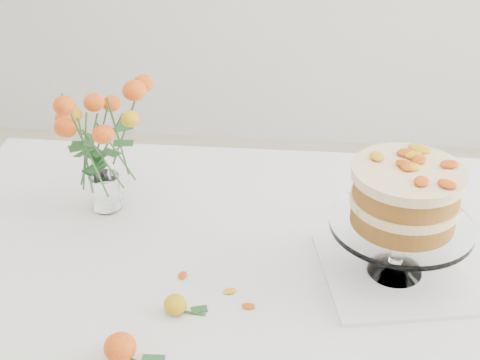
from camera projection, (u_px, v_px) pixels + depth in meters
name	position (u px, v px, depth m)	size (l,w,h in m)	color
table	(246.00, 280.00, 1.46)	(1.43, 0.93, 0.76)	tan
napkin	(394.00, 273.00, 1.35)	(0.28, 0.28, 0.01)	white
cake_stand	(404.00, 202.00, 1.26)	(0.28, 0.28, 0.25)	white
rose_vase	(98.00, 130.00, 1.46)	(0.24, 0.24, 0.35)	white
loose_rose_near	(176.00, 305.00, 1.24)	(0.08, 0.04, 0.04)	gold
loose_rose_far	(120.00, 347.00, 1.14)	(0.10, 0.06, 0.05)	red
stray_petal_a	(182.00, 275.00, 1.34)	(0.03, 0.02, 0.00)	orange
stray_petal_b	(230.00, 291.00, 1.30)	(0.03, 0.02, 0.00)	orange
stray_petal_c	(248.00, 306.00, 1.26)	(0.03, 0.02, 0.00)	orange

